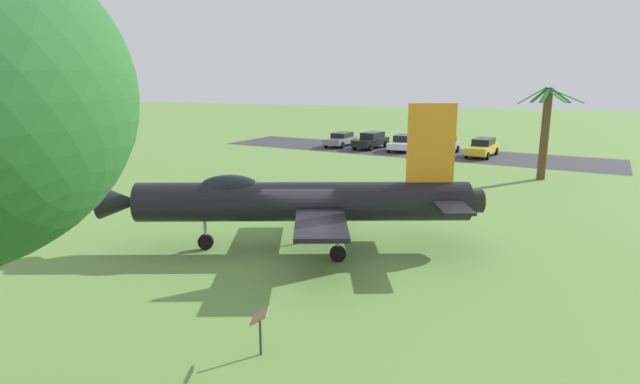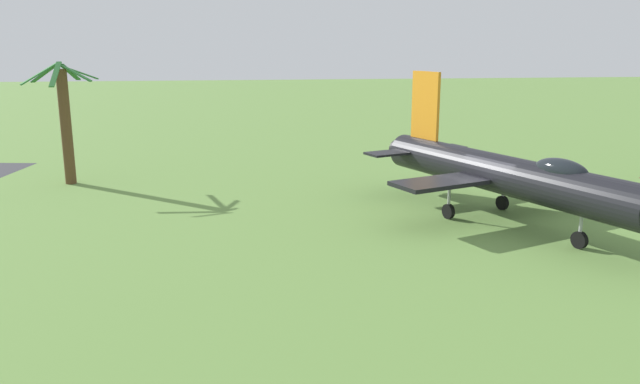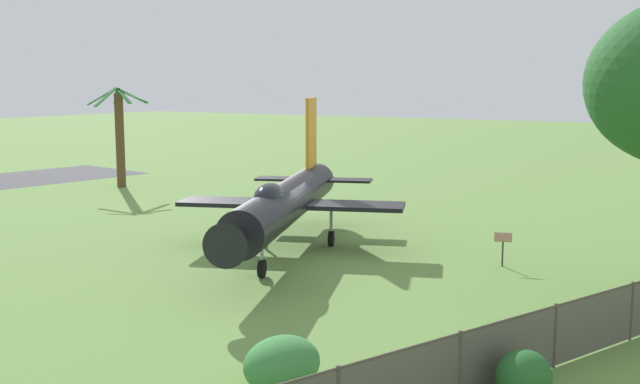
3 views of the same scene
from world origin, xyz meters
name	(u,v)px [view 2 (image 2 of 3)]	position (x,y,z in m)	size (l,w,h in m)	color
ground_plane	(498,221)	(0.00, 0.00, 0.00)	(200.00, 200.00, 0.00)	#668E42
display_jet	(508,174)	(0.32, 0.12, 1.95)	(14.07, 8.62, 5.62)	black
palm_tree	(66,122)	(-9.58, -18.27, 3.07)	(3.91, 3.41, 5.98)	brown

